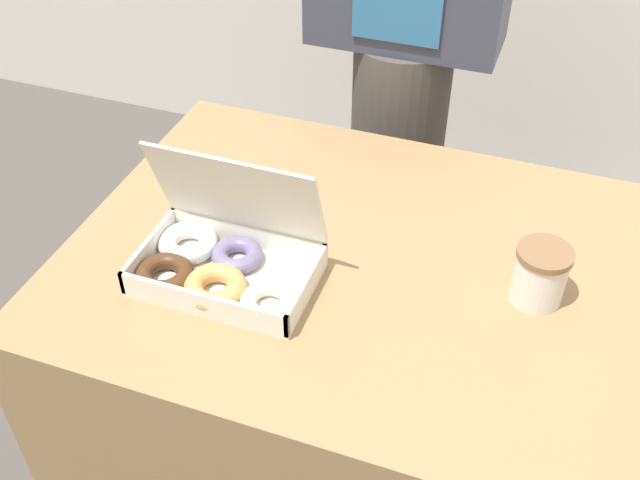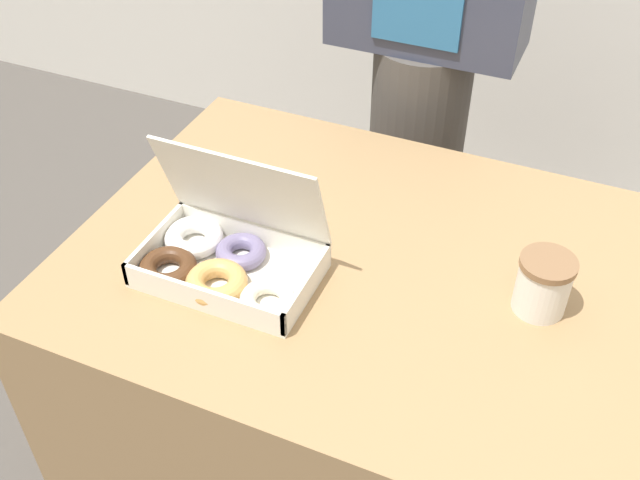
# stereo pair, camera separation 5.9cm
# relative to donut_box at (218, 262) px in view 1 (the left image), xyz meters

# --- Properties ---
(table) EXTENTS (1.18, 0.83, 0.73)m
(table) POSITION_rel_donut_box_xyz_m (0.27, 0.14, -0.40)
(table) COLOR #99754C
(table) RESTS_ON ground_plane
(donut_box) EXTENTS (0.33, 0.23, 0.24)m
(donut_box) POSITION_rel_donut_box_xyz_m (0.00, 0.00, 0.00)
(donut_box) COLOR white
(donut_box) RESTS_ON table
(coffee_cup) EXTENTS (0.10, 0.10, 0.11)m
(coffee_cup) POSITION_rel_donut_box_xyz_m (0.54, 0.14, 0.02)
(coffee_cup) COLOR silver
(coffee_cup) RESTS_ON table
(person_customer) EXTENTS (0.45, 0.25, 1.62)m
(person_customer) POSITION_rel_donut_box_xyz_m (0.13, 0.80, 0.09)
(person_customer) COLOR #4C4742
(person_customer) RESTS_ON ground_plane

